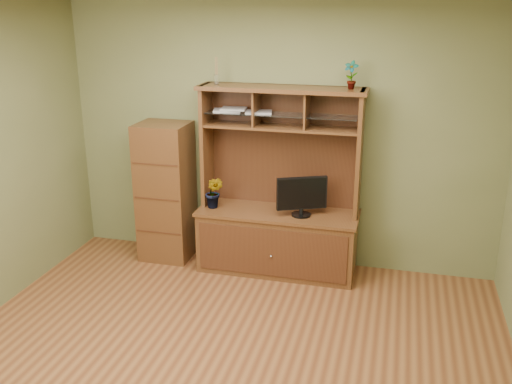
% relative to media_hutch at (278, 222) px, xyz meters
% --- Properties ---
extents(room, '(4.54, 4.04, 2.74)m').
position_rel_media_hutch_xyz_m(room, '(-0.07, -1.73, 0.83)').
color(room, brown).
rests_on(room, ground).
extents(media_hutch, '(1.66, 0.61, 1.90)m').
position_rel_media_hutch_xyz_m(media_hutch, '(0.00, 0.00, 0.00)').
color(media_hutch, '#4C2C15').
rests_on(media_hutch, room).
extents(monitor, '(0.47, 0.24, 0.40)m').
position_rel_media_hutch_xyz_m(monitor, '(0.25, -0.08, 0.34)').
color(monitor, black).
rests_on(monitor, media_hutch).
extents(orchid_plant, '(0.20, 0.17, 0.34)m').
position_rel_media_hutch_xyz_m(orchid_plant, '(-0.66, -0.08, 0.30)').
color(orchid_plant, '#27541D').
rests_on(orchid_plant, media_hutch).
extents(top_plant, '(0.16, 0.13, 0.26)m').
position_rel_media_hutch_xyz_m(top_plant, '(0.66, 0.08, 1.51)').
color(top_plant, '#286623').
rests_on(top_plant, media_hutch).
extents(reed_diffuser, '(0.05, 0.05, 0.27)m').
position_rel_media_hutch_xyz_m(reed_diffuser, '(-0.66, 0.08, 1.48)').
color(reed_diffuser, silver).
rests_on(reed_diffuser, media_hutch).
extents(magazines, '(0.63, 0.26, 0.04)m').
position_rel_media_hutch_xyz_m(magazines, '(-0.43, 0.08, 1.13)').
color(magazines, silver).
rests_on(magazines, media_hutch).
extents(side_cabinet, '(0.53, 0.48, 1.49)m').
position_rel_media_hutch_xyz_m(side_cabinet, '(-1.24, 0.01, 0.22)').
color(side_cabinet, '#4C2C15').
rests_on(side_cabinet, room).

